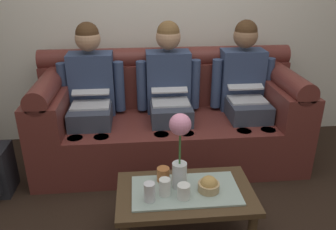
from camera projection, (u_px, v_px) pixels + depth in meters
couch at (169, 119)px, 3.06m from camera, size 2.27×0.88×0.96m
person_left at (91, 91)px, 2.88m from camera, size 0.56×0.67×1.22m
person_middle at (169, 89)px, 2.94m from camera, size 0.56×0.67×1.22m
person_right at (245, 87)px, 3.00m from camera, size 0.56×0.67×1.22m
coffee_table at (185, 197)px, 2.13m from camera, size 0.85×0.50×0.36m
flower_vase at (180, 145)px, 2.02m from camera, size 0.13×0.13×0.50m
snack_bowl at (209, 185)px, 2.09m from camera, size 0.13×0.13×0.11m
cup_near_left at (184, 191)px, 2.02m from camera, size 0.08×0.08×0.09m
cup_near_right at (150, 192)px, 1.99m from camera, size 0.07×0.07×0.12m
cup_far_center at (163, 174)px, 2.18m from camera, size 0.08×0.08×0.09m
cup_far_left at (165, 187)px, 2.04m from camera, size 0.07×0.07×0.11m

